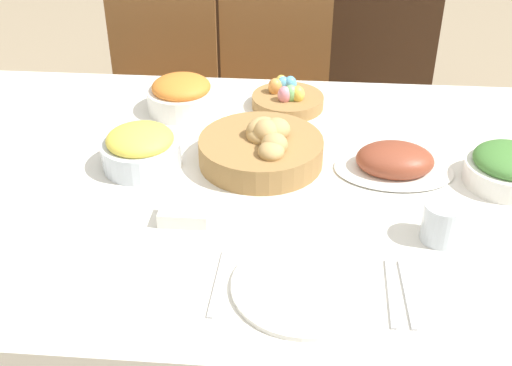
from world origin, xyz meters
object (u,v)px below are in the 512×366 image
object	(u,v)px
dinner_plate	(303,286)
fork	(218,283)
carrot_bowl	(182,95)
sideboard	(289,45)
ham_platter	(395,162)
spoon	(407,293)
drinking_cup	(442,222)
egg_basket	(287,98)
butter_dish	(184,215)
knife	(390,292)
green_salad_bowl	(509,167)
bread_basket	(263,147)
chair_far_center	(271,103)
chair_far_left	(159,99)
pineapple_bowl	(141,148)

from	to	relation	value
dinner_plate	fork	world-z (taller)	dinner_plate
carrot_bowl	sideboard	bearing A→B (deg)	78.73
ham_platter	spoon	size ratio (longest dim) A/B	1.53
spoon	drinking_cup	distance (m)	0.20
sideboard	spoon	world-z (taller)	sideboard
egg_basket	carrot_bowl	xyz separation A→B (m)	(-0.29, -0.05, 0.02)
dinner_plate	spoon	world-z (taller)	dinner_plate
ham_platter	butter_dish	xyz separation A→B (m)	(-0.46, -0.24, -0.01)
dinner_plate	knife	world-z (taller)	dinner_plate
green_salad_bowl	butter_dish	size ratio (longest dim) A/B	1.88
sideboard	spoon	bearing A→B (deg)	-81.93
bread_basket	green_salad_bowl	size ratio (longest dim) A/B	1.53
bread_basket	carrot_bowl	size ratio (longest dim) A/B	1.57
bread_basket	chair_far_center	bearing A→B (deg)	92.05
knife	drinking_cup	bearing A→B (deg)	57.97
bread_basket	butter_dish	xyz separation A→B (m)	(-0.15, -0.26, -0.03)
dinner_plate	knife	xyz separation A→B (m)	(0.16, -0.00, -0.00)
chair_far_left	drinking_cup	size ratio (longest dim) A/B	11.51
chair_far_center	dinner_plate	distance (m)	1.33
chair_far_center	butter_dish	world-z (taller)	chair_far_center
spoon	bread_basket	bearing A→B (deg)	122.01
sideboard	ham_platter	distance (m)	1.64
ham_platter	knife	distance (m)	0.44
chair_far_center	spoon	world-z (taller)	chair_far_center
chair_far_center	pineapple_bowl	distance (m)	0.97
carrot_bowl	pineapple_bowl	distance (m)	0.31
pineapple_bowl	fork	bearing A→B (deg)	-59.71
butter_dish	knife	bearing A→B (deg)	-24.79
green_salad_bowl	fork	world-z (taller)	green_salad_bowl
chair_far_left	carrot_bowl	xyz separation A→B (m)	(0.21, -0.58, 0.29)
green_salad_bowl	drinking_cup	world-z (taller)	green_salad_bowl
fork	ham_platter	bearing A→B (deg)	51.26
carrot_bowl	drinking_cup	world-z (taller)	carrot_bowl
dinner_plate	drinking_cup	distance (m)	0.33
carrot_bowl	egg_basket	bearing A→B (deg)	9.33
egg_basket	pineapple_bowl	xyz separation A→B (m)	(-0.34, -0.36, 0.02)
butter_dish	chair_far_center	bearing A→B (deg)	83.86
pineapple_bowl	drinking_cup	xyz separation A→B (m)	(0.67, -0.24, -0.01)
sideboard	dinner_plate	world-z (taller)	sideboard
chair_far_left	egg_basket	distance (m)	0.78
bread_basket	pineapple_bowl	size ratio (longest dim) A/B	1.59
pineapple_bowl	knife	world-z (taller)	pineapple_bowl
green_salad_bowl	sideboard	bearing A→B (deg)	109.07
chair_far_left	chair_far_center	distance (m)	0.43
bread_basket	sideboard	bearing A→B (deg)	89.61
pineapple_bowl	spoon	size ratio (longest dim) A/B	1.02
knife	butter_dish	bearing A→B (deg)	156.70
chair_far_left	ham_platter	xyz separation A→B (m)	(0.78, -0.86, 0.27)
sideboard	pineapple_bowl	size ratio (longest dim) A/B	6.83
chair_far_left	bread_basket	distance (m)	1.01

